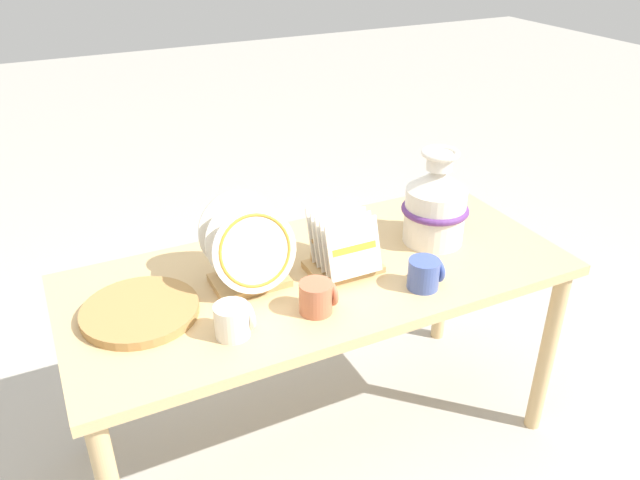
{
  "coord_description": "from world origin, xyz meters",
  "views": [
    {
      "loc": [
        -0.74,
        -1.51,
        1.75
      ],
      "look_at": [
        0.0,
        0.0,
        0.82
      ],
      "focal_mm": 35.0,
      "sensor_mm": 36.0,
      "label": 1
    }
  ],
  "objects": [
    {
      "name": "ground_plane",
      "position": [
        0.0,
        0.0,
        0.0
      ],
      "size": [
        14.0,
        14.0,
        0.0
      ],
      "primitive_type": "plane",
      "color": "#B2ADA3"
    },
    {
      "name": "display_table",
      "position": [
        0.0,
        0.0,
        0.63
      ],
      "size": [
        1.58,
        0.71,
        0.71
      ],
      "color": "tan",
      "rests_on": "ground_plane"
    },
    {
      "name": "ceramic_vase",
      "position": [
        0.43,
        0.01,
        0.85
      ],
      "size": [
        0.23,
        0.23,
        0.33
      ],
      "color": "white",
      "rests_on": "display_table"
    },
    {
      "name": "dish_rack_round_plates",
      "position": [
        -0.23,
        0.02,
        0.82
      ],
      "size": [
        0.25,
        0.21,
        0.27
      ],
      "color": "tan",
      "rests_on": "display_table"
    },
    {
      "name": "dish_rack_square_plates",
      "position": [
        0.07,
        -0.03,
        0.78
      ],
      "size": [
        0.22,
        0.19,
        0.19
      ],
      "color": "tan",
      "rests_on": "display_table"
    },
    {
      "name": "wicker_charger_stack",
      "position": [
        -0.56,
        0.01,
        0.73
      ],
      "size": [
        0.33,
        0.33,
        0.03
      ],
      "color": "#AD7F47",
      "rests_on": "display_table"
    },
    {
      "name": "mug_cobalt_glaze",
      "position": [
        0.24,
        -0.22,
        0.76
      ],
      "size": [
        0.1,
        0.1,
        0.09
      ],
      "color": "#42569E",
      "rests_on": "display_table"
    },
    {
      "name": "mug_cream_glaze",
      "position": [
        -0.35,
        -0.19,
        0.76
      ],
      "size": [
        0.1,
        0.1,
        0.09
      ],
      "color": "silver",
      "rests_on": "display_table"
    },
    {
      "name": "mug_terracotta_glaze",
      "position": [
        -0.1,
        -0.19,
        0.76
      ],
      "size": [
        0.1,
        0.1,
        0.09
      ],
      "color": "#B76647",
      "rests_on": "display_table"
    }
  ]
}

